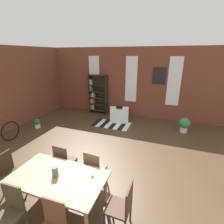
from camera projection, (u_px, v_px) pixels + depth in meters
The scene contains 19 objects.
ground_plane at pixel (89, 169), 4.46m from camera, with size 11.58×11.58×0.00m, color #473522.
back_wall_brick at pixel (131, 83), 7.92m from camera, with size 9.20×0.12×3.24m, color brown.
window_pane_0 at pixel (94, 78), 8.42m from camera, with size 0.55×0.02×2.11m, color white.
window_pane_1 at pixel (131, 80), 7.80m from camera, with size 0.55×0.02×2.11m, color white.
window_pane_2 at pixel (174, 82), 7.18m from camera, with size 0.55×0.02×2.11m, color white.
dining_table at pixel (58, 180), 3.14m from camera, with size 1.80×1.00×0.75m.
vase_on_table at pixel (55, 171), 3.10m from camera, with size 0.12×0.12×0.19m, color #4C7266.
tealight_candle_0 at pixel (92, 175), 3.11m from camera, with size 0.04×0.04×0.05m, color silver.
dining_chair_near_left at pixel (10, 212), 2.69m from camera, with size 0.42×0.42×0.95m.
dining_chair_far_right at pixel (94, 168), 3.71m from camera, with size 0.43×0.43×0.95m.
dining_chair_far_left at pixel (64, 161), 3.97m from camera, with size 0.41×0.41×0.95m.
dining_chair_head_left at pixel (10, 171), 3.61m from camera, with size 0.42×0.42×0.95m.
dining_chair_head_right at pixel (122, 206), 2.78m from camera, with size 0.40×0.40×0.95m.
bookshelf_tall at pixel (97, 94), 8.47m from camera, with size 0.96×0.31×1.96m.
armchair_white at pixel (119, 115), 7.61m from camera, with size 0.99×0.99×0.75m.
potted_plant_by_shelf at pixel (184, 124), 6.48m from camera, with size 0.42×0.42×0.59m.
potted_plant_window at pixel (37, 123), 6.90m from camera, with size 0.25×0.25×0.39m.
striped_rug at pixel (111, 124), 7.30m from camera, with size 1.60×0.94×0.01m.
framed_picture at pixel (159, 76), 7.31m from camera, with size 0.56×0.03×0.72m, color black.
Camera 1 is at (1.86, -3.26, 2.93)m, focal length 26.58 mm.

